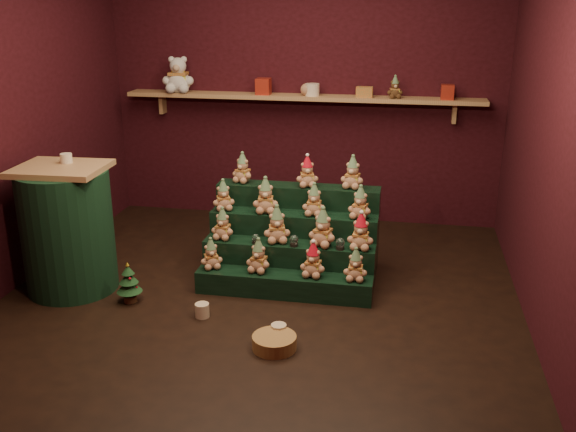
% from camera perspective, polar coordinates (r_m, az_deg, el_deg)
% --- Properties ---
extents(ground, '(4.00, 4.00, 0.00)m').
position_cam_1_polar(ground, '(5.13, -2.39, -7.11)').
color(ground, black).
rests_on(ground, ground).
extents(back_wall, '(4.00, 0.10, 2.80)m').
position_cam_1_polar(back_wall, '(6.68, 1.47, 11.58)').
color(back_wall, black).
rests_on(back_wall, ground).
extents(front_wall, '(4.00, 0.10, 2.80)m').
position_cam_1_polar(front_wall, '(2.79, -12.28, 0.84)').
color(front_wall, black).
rests_on(front_wall, ground).
extents(left_wall, '(0.10, 4.00, 2.80)m').
position_cam_1_polar(left_wall, '(5.53, -24.04, 8.46)').
color(left_wall, black).
rests_on(left_wall, ground).
extents(right_wall, '(0.10, 4.00, 2.80)m').
position_cam_1_polar(right_wall, '(4.67, 22.87, 6.98)').
color(right_wall, black).
rests_on(right_wall, ground).
extents(back_shelf, '(3.60, 0.26, 0.24)m').
position_cam_1_polar(back_shelf, '(6.52, 1.21, 10.47)').
color(back_shelf, tan).
rests_on(back_shelf, ground).
extents(riser_tier_front, '(1.40, 0.22, 0.18)m').
position_cam_1_polar(riser_tier_front, '(5.10, -0.38, -6.12)').
color(riser_tier_front, black).
rests_on(riser_tier_front, ground).
extents(riser_tier_midfront, '(1.40, 0.22, 0.36)m').
position_cam_1_polar(riser_tier_midfront, '(5.26, 0.08, -4.24)').
color(riser_tier_midfront, black).
rests_on(riser_tier_midfront, ground).
extents(riser_tier_midback, '(1.40, 0.22, 0.54)m').
position_cam_1_polar(riser_tier_midback, '(5.43, 0.51, -2.47)').
color(riser_tier_midback, black).
rests_on(riser_tier_midback, ground).
extents(riser_tier_back, '(1.40, 0.22, 0.72)m').
position_cam_1_polar(riser_tier_back, '(5.60, 0.91, -0.81)').
color(riser_tier_back, black).
rests_on(riser_tier_back, ground).
extents(teddy_0, '(0.23, 0.22, 0.25)m').
position_cam_1_polar(teddy_0, '(5.17, -6.86, -3.33)').
color(teddy_0, '#A6795C').
rests_on(teddy_0, riser_tier_front).
extents(teddy_1, '(0.22, 0.21, 0.27)m').
position_cam_1_polar(teddy_1, '(5.07, -2.63, -3.53)').
color(teddy_1, '#A6795C').
rests_on(teddy_1, riser_tier_front).
extents(teddy_2, '(0.22, 0.20, 0.28)m').
position_cam_1_polar(teddy_2, '(4.98, 2.25, -3.90)').
color(teddy_2, '#A6795C').
rests_on(teddy_2, riser_tier_front).
extents(teddy_3, '(0.18, 0.16, 0.26)m').
position_cam_1_polar(teddy_3, '(4.94, 6.04, -4.31)').
color(teddy_3, '#A6795C').
rests_on(teddy_3, riser_tier_front).
extents(teddy_4, '(0.20, 0.18, 0.26)m').
position_cam_1_polar(teddy_4, '(5.27, -5.83, -0.68)').
color(teddy_4, '#A6795C').
rests_on(teddy_4, riser_tier_midfront).
extents(teddy_5, '(0.26, 0.24, 0.30)m').
position_cam_1_polar(teddy_5, '(5.17, -0.99, -0.74)').
color(teddy_5, '#A6795C').
rests_on(teddy_5, riser_tier_midfront).
extents(teddy_6, '(0.27, 0.25, 0.31)m').
position_cam_1_polar(teddy_6, '(5.09, 3.12, -1.01)').
color(teddy_6, '#A6795C').
rests_on(teddy_6, riser_tier_midfront).
extents(teddy_7, '(0.22, 0.20, 0.29)m').
position_cam_1_polar(teddy_7, '(5.06, 6.49, -1.37)').
color(teddy_7, '#A6795C').
rests_on(teddy_7, riser_tier_midfront).
extents(teddy_8, '(0.24, 0.23, 0.26)m').
position_cam_1_polar(teddy_8, '(5.42, -5.78, 1.86)').
color(teddy_8, '#A6795C').
rests_on(teddy_8, riser_tier_midback).
extents(teddy_9, '(0.24, 0.22, 0.30)m').
position_cam_1_polar(teddy_9, '(5.32, -2.01, 1.84)').
color(teddy_9, '#A6795C').
rests_on(teddy_9, riser_tier_midback).
extents(teddy_10, '(0.19, 0.17, 0.27)m').
position_cam_1_polar(teddy_10, '(5.26, 2.34, 1.46)').
color(teddy_10, '#A6795C').
rests_on(teddy_10, riser_tier_midback).
extents(teddy_11, '(0.23, 0.21, 0.27)m').
position_cam_1_polar(teddy_11, '(5.21, 6.45, 1.21)').
color(teddy_11, '#A6795C').
rests_on(teddy_11, riser_tier_midback).
extents(teddy_12, '(0.23, 0.22, 0.26)m').
position_cam_1_polar(teddy_12, '(5.57, -4.05, 4.30)').
color(teddy_12, '#A6795C').
rests_on(teddy_12, riser_tier_back).
extents(teddy_13, '(0.22, 0.21, 0.26)m').
position_cam_1_polar(teddy_13, '(5.43, 1.72, 3.97)').
color(teddy_13, '#A6795C').
rests_on(teddy_13, riser_tier_back).
extents(teddy_14, '(0.22, 0.21, 0.27)m').
position_cam_1_polar(teddy_14, '(5.41, 5.77, 3.89)').
color(teddy_14, '#A6795C').
rests_on(teddy_14, riser_tier_back).
extents(snow_globe_a, '(0.06, 0.06, 0.08)m').
position_cam_1_polar(snow_globe_a, '(5.18, -2.91, -2.04)').
color(snow_globe_a, black).
rests_on(snow_globe_a, riser_tier_midfront).
extents(snow_globe_b, '(0.07, 0.07, 0.09)m').
position_cam_1_polar(snow_globe_b, '(5.11, 0.54, -2.20)').
color(snow_globe_b, black).
rests_on(snow_globe_b, riser_tier_midfront).
extents(snow_globe_c, '(0.07, 0.07, 0.10)m').
position_cam_1_polar(snow_globe_c, '(5.06, 4.66, -2.46)').
color(snow_globe_c, black).
rests_on(snow_globe_c, riser_tier_midfront).
extents(side_table, '(0.71, 0.71, 1.02)m').
position_cam_1_polar(side_table, '(5.36, -19.00, -1.13)').
color(side_table, tan).
rests_on(side_table, ground).
extents(table_ornament, '(0.09, 0.09, 0.07)m').
position_cam_1_polar(table_ornament, '(5.29, -19.11, 4.88)').
color(table_ornament, beige).
rests_on(table_ornament, side_table).
extents(mini_christmas_tree, '(0.20, 0.20, 0.33)m').
position_cam_1_polar(mini_christmas_tree, '(5.11, -13.96, -5.76)').
color(mini_christmas_tree, '#492D1A').
rests_on(mini_christmas_tree, ground).
extents(mug_left, '(0.11, 0.11, 0.11)m').
position_cam_1_polar(mug_left, '(4.83, -7.63, -8.31)').
color(mug_left, beige).
rests_on(mug_left, ground).
extents(mug_right, '(0.11, 0.11, 0.11)m').
position_cam_1_polar(mug_right, '(4.50, -0.83, -10.24)').
color(mug_right, beige).
rests_on(mug_right, ground).
extents(wicker_basket, '(0.36, 0.36, 0.09)m').
position_cam_1_polar(wicker_basket, '(4.39, -1.22, -11.16)').
color(wicker_basket, olive).
rests_on(wicker_basket, ground).
extents(white_bear, '(0.36, 0.33, 0.45)m').
position_cam_1_polar(white_bear, '(6.78, -9.74, 12.69)').
color(white_bear, silver).
rests_on(white_bear, back_shelf).
extents(brown_bear, '(0.18, 0.17, 0.21)m').
position_cam_1_polar(brown_bear, '(6.38, 9.49, 11.23)').
color(brown_bear, '#4B3019').
rests_on(brown_bear, back_shelf).
extents(gift_tin_red_a, '(0.14, 0.14, 0.16)m').
position_cam_1_polar(gift_tin_red_a, '(6.55, -2.20, 11.44)').
color(gift_tin_red_a, '#A92A1A').
rests_on(gift_tin_red_a, back_shelf).
extents(gift_tin_cream, '(0.14, 0.14, 0.12)m').
position_cam_1_polar(gift_tin_cream, '(6.47, 2.18, 11.16)').
color(gift_tin_cream, beige).
rests_on(gift_tin_cream, back_shelf).
extents(gift_tin_red_b, '(0.12, 0.12, 0.14)m').
position_cam_1_polar(gift_tin_red_b, '(6.40, 13.98, 10.64)').
color(gift_tin_red_b, '#A92A1A').
rests_on(gift_tin_red_b, back_shelf).
extents(shelf_plush_ball, '(0.12, 0.12, 0.12)m').
position_cam_1_polar(shelf_plush_ball, '(6.48, 1.65, 11.18)').
color(shelf_plush_ball, '#A6795C').
rests_on(shelf_plush_ball, back_shelf).
extents(scarf_gift_box, '(0.16, 0.10, 0.10)m').
position_cam_1_polar(scarf_gift_box, '(6.41, 6.81, 10.89)').
color(scarf_gift_box, orange).
rests_on(scarf_gift_box, back_shelf).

